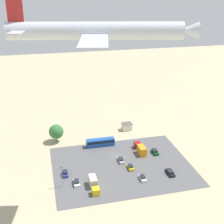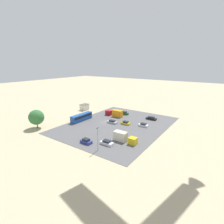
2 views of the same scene
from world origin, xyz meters
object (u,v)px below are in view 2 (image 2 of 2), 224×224
object	(u,v)px
parked_car_6	(124,113)
parked_car_1	(86,141)
parked_car_5	(143,125)
parked_truck_1	(124,137)
parked_truck_0	(115,113)
parked_car_3	(107,143)
parked_car_4	(126,123)
parked_car_0	(151,118)
shed_building	(84,107)
parked_car_2	(112,122)
bus	(82,117)

from	to	relation	value
parked_car_6	parked_car_1	bearing A→B (deg)	10.87
parked_car_5	parked_truck_1	bearing A→B (deg)	2.36
parked_car_5	parked_truck_0	xyz separation A→B (m)	(-5.17, -17.71, 0.89)
parked_car_3	parked_car_6	xyz separation A→B (m)	(-32.36, -12.92, 0.07)
parked_car_4	parked_car_0	bearing A→B (deg)	-27.75
parked_car_0	parked_car_4	bearing A→B (deg)	152.25
shed_building	parked_car_6	size ratio (longest dim) A/B	1.05
parked_car_6	parked_truck_0	xyz separation A→B (m)	(5.20, -2.17, 0.81)
parked_car_0	parked_car_3	distance (m)	32.43
parked_truck_0	parked_car_6	bearing A→B (deg)	-22.65
shed_building	parked_car_2	xyz separation A→B (m)	(9.78, 25.75, -0.95)
parked_car_5	parked_truck_1	distance (m)	16.88
parked_car_2	parked_car_5	world-z (taller)	parked_car_5
parked_car_1	parked_car_6	distance (m)	36.14
parked_car_4	parked_truck_0	distance (m)	12.63
parked_car_1	parked_truck_1	xyz separation A→B (m)	(-8.28, 9.42, 0.76)
parked_car_1	bus	bearing A→B (deg)	-132.13
parked_car_3	parked_car_5	bearing A→B (deg)	-6.77
bus	shed_building	bearing A→B (deg)	129.58
parked_car_3	parked_truck_0	bearing A→B (deg)	29.06
bus	parked_car_2	xyz separation A→B (m)	(-4.95, 13.57, -1.06)
parked_car_2	parked_car_0	bearing A→B (deg)	-39.79
shed_building	parked_truck_1	xyz separation A→B (m)	(22.51, 39.35, -0.10)
parked_car_6	parked_car_3	bearing A→B (deg)	21.77
bus	parked_car_1	xyz separation A→B (m)	(16.07, 17.76, -0.97)
parked_car_5	parked_truck_1	xyz separation A→B (m)	(16.85, 0.69, 0.84)
parked_car_2	parked_car_5	distance (m)	13.55
parked_car_0	parked_car_3	world-z (taller)	parked_car_3
parked_car_0	parked_car_2	world-z (taller)	parked_car_0
parked_car_1	parked_car_6	size ratio (longest dim) A/B	0.93
shed_building	parked_car_2	size ratio (longest dim) A/B	0.96
parked_truck_0	parked_truck_1	size ratio (longest dim) A/B	1.10
bus	parked_car_5	xyz separation A→B (m)	(-9.06, 26.48, -1.05)
shed_building	parked_car_2	world-z (taller)	shed_building
shed_building	parked_car_2	distance (m)	27.56
parked_car_3	parked_truck_1	xyz separation A→B (m)	(-5.14, 3.31, 0.83)
bus	parked_car_1	bearing A→B (deg)	-42.13
parked_car_3	parked_car_5	size ratio (longest dim) A/B	1.08
parked_car_5	parked_truck_0	distance (m)	18.47
parked_car_4	parked_car_5	bearing A→B (deg)	-74.68
parked_car_0	bus	bearing A→B (deg)	127.17
parked_car_1	parked_truck_1	world-z (taller)	parked_truck_1
parked_car_0	parked_car_6	world-z (taller)	parked_car_6
parked_car_3	parked_car_6	distance (m)	34.84
parked_car_4	shed_building	bearing A→B (deg)	76.21
parked_car_5	parked_car_0	bearing A→B (deg)	-175.43
parked_car_0	parked_car_3	xyz separation A→B (m)	(32.38, -1.78, 0.01)
parked_car_1	parked_truck_1	distance (m)	12.56
shed_building	parked_car_4	bearing A→B (deg)	76.21
parked_car_0	parked_truck_1	distance (m)	27.29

